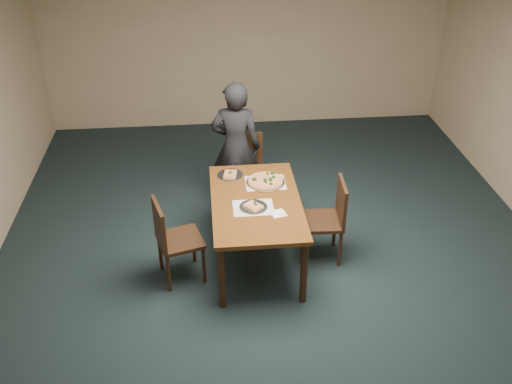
{
  "coord_description": "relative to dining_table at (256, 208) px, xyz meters",
  "views": [
    {
      "loc": [
        -0.67,
        -4.35,
        3.83
      ],
      "look_at": [
        -0.2,
        0.48,
        0.85
      ],
      "focal_mm": 40.0,
      "sensor_mm": 36.0,
      "label": 1
    }
  ],
  "objects": [
    {
      "name": "placemat_main",
      "position": [
        0.13,
        0.34,
        0.09
      ],
      "size": [
        0.42,
        0.32,
        0.0
      ],
      "primitive_type": "cube",
      "color": "white",
      "rests_on": "dining_table"
    },
    {
      "name": "chair_left",
      "position": [
        -0.85,
        -0.22,
        -0.14
      ],
      "size": [
        0.52,
        0.52,
        0.91
      ],
      "rotation": [
        0.0,
        0.0,
        1.85
      ],
      "color": "black",
      "rests_on": "ground"
    },
    {
      "name": "chair_right",
      "position": [
        0.77,
        -0.0,
        -0.14
      ],
      "size": [
        0.44,
        0.44,
        0.91
      ],
      "rotation": [
        0.0,
        0.0,
        -1.63
      ],
      "color": "black",
      "rests_on": "ground"
    },
    {
      "name": "pizza_pan",
      "position": [
        0.13,
        0.34,
        0.11
      ],
      "size": [
        0.41,
        0.41,
        0.08
      ],
      "color": "silver",
      "rests_on": "dining_table"
    },
    {
      "name": "diner",
      "position": [
        -0.13,
        1.11,
        0.14
      ],
      "size": [
        0.64,
        0.48,
        1.6
      ],
      "primitive_type": "imported",
      "rotation": [
        0.0,
        0.0,
        2.97
      ],
      "color": "black",
      "rests_on": "ground"
    },
    {
      "name": "room_shell",
      "position": [
        0.2,
        -0.48,
        1.08
      ],
      "size": [
        8.0,
        8.0,
        8.0
      ],
      "color": "tan",
      "rests_on": "ground"
    },
    {
      "name": "slice_plate_near",
      "position": [
        -0.04,
        -0.13,
        0.11
      ],
      "size": [
        0.28,
        0.28,
        0.05
      ],
      "color": "silver",
      "rests_on": "dining_table"
    },
    {
      "name": "dining_table",
      "position": [
        0.0,
        0.0,
        0.0
      ],
      "size": [
        0.9,
        1.5,
        0.75
      ],
      "color": "#512B10",
      "rests_on": "ground"
    },
    {
      "name": "placemat_near",
      "position": [
        -0.04,
        -0.13,
        0.09
      ],
      "size": [
        0.4,
        0.3,
        0.0
      ],
      "primitive_type": "cube",
      "color": "white",
      "rests_on": "dining_table"
    },
    {
      "name": "slice_plate_far",
      "position": [
        -0.23,
        0.53,
        0.1
      ],
      "size": [
        0.28,
        0.28,
        0.06
      ],
      "color": "silver",
      "rests_on": "dining_table"
    },
    {
      "name": "napkin",
      "position": [
        0.19,
        -0.26,
        0.09
      ],
      "size": [
        0.17,
        0.17,
        0.01
      ],
      "primitive_type": "cube",
      "rotation": [
        0.0,
        0.0,
        0.27
      ],
      "color": "white",
      "rests_on": "dining_table"
    },
    {
      "name": "ground",
      "position": [
        0.2,
        -0.48,
        -0.66
      ],
      "size": [
        8.0,
        8.0,
        0.0
      ],
      "primitive_type": "plane",
      "color": "black",
      "rests_on": "ground"
    },
    {
      "name": "chair_far",
      "position": [
        -0.02,
        1.13,
        -0.14
      ],
      "size": [
        0.44,
        0.44,
        0.91
      ],
      "rotation": [
        0.0,
        0.0,
        -0.04
      ],
      "color": "black",
      "rests_on": "ground"
    }
  ]
}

